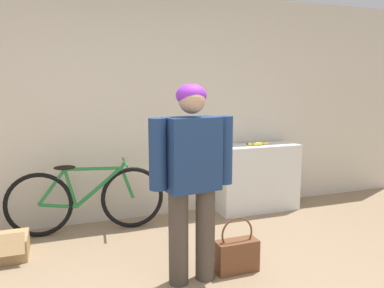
{
  "coord_description": "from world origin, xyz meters",
  "views": [
    {
      "loc": [
        -0.74,
        -1.8,
        1.53
      ],
      "look_at": [
        0.22,
        0.82,
        1.1
      ],
      "focal_mm": 35.0,
      "sensor_mm": 36.0,
      "label": 1
    }
  ],
  "objects_px": {
    "banana": "(257,144)",
    "person": "(192,170)",
    "handbag": "(237,254)",
    "bicycle": "(87,199)"
  },
  "relations": [
    {
      "from": "banana",
      "to": "person",
      "type": "bearing_deg",
      "value": -134.94
    },
    {
      "from": "banana",
      "to": "handbag",
      "type": "relative_size",
      "value": 0.62
    },
    {
      "from": "person",
      "to": "handbag",
      "type": "relative_size",
      "value": 3.29
    },
    {
      "from": "handbag",
      "to": "bicycle",
      "type": "bearing_deg",
      "value": 129.78
    },
    {
      "from": "person",
      "to": "handbag",
      "type": "height_order",
      "value": "person"
    },
    {
      "from": "person",
      "to": "handbag",
      "type": "xyz_separation_m",
      "value": [
        0.4,
        0.01,
        -0.75
      ]
    },
    {
      "from": "person",
      "to": "banana",
      "type": "relative_size",
      "value": 5.29
    },
    {
      "from": "bicycle",
      "to": "person",
      "type": "bearing_deg",
      "value": -58.24
    },
    {
      "from": "banana",
      "to": "handbag",
      "type": "distance_m",
      "value": 1.75
    },
    {
      "from": "person",
      "to": "banana",
      "type": "bearing_deg",
      "value": 37.53
    }
  ]
}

